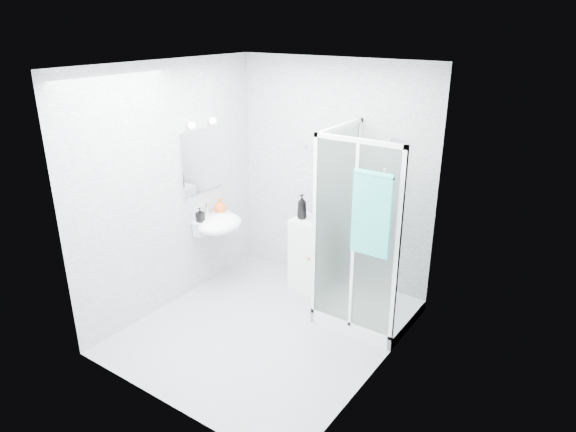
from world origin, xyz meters
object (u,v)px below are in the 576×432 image
Objects in this scene: shampoo_bottle_a at (302,206)px; shampoo_bottle_b at (318,209)px; hand_towel at (372,212)px; soap_dispenser_orange at (220,206)px; storage_cabinet at (309,254)px; shower_enclosure at (360,280)px; wall_basin at (218,224)px; soap_dispenser_black at (200,215)px.

shampoo_bottle_b is (0.17, 0.07, -0.01)m from shampoo_bottle_a.
soap_dispenser_orange is (-2.00, 0.23, -0.42)m from hand_towel.
shampoo_bottle_b reaches higher than storage_cabinet.
shower_enclosure reaches higher than hand_towel.
hand_towel is at bearing -28.58° from storage_cabinet.
soap_dispenser_black is (-0.08, -0.19, 0.15)m from wall_basin.
soap_dispenser_black reaches higher than storage_cabinet.
soap_dispenser_black is (-0.00, -0.33, -0.01)m from soap_dispenser_orange.
wall_basin is 0.65× the size of storage_cabinet.
shower_enclosure is 0.84m from storage_cabinet.
shampoo_bottle_a is (-1.15, 0.64, -0.38)m from hand_towel.
soap_dispenser_orange is at bearing 173.49° from hand_towel.
shampoo_bottle_b is at bearing 29.41° from storage_cabinet.
shampoo_bottle_a is at bearing -160.86° from storage_cabinet.
shampoo_bottle_a is 1.13m from soap_dispenser_black.
shampoo_bottle_b is at bearing 20.95° from shampoo_bottle_a.
soap_dispenser_orange is at bearing -154.33° from shampoo_bottle_a.
shampoo_bottle_a is at bearing 25.67° from soap_dispenser_orange.
storage_cabinet is (0.86, 0.58, -0.37)m from wall_basin.
shower_enclosure reaches higher than storage_cabinet.
hand_towel is 1.37m from shampoo_bottle_a.
storage_cabinet is at bearing 33.92° from wall_basin.
storage_cabinet is 0.58m from shampoo_bottle_a.
shampoo_bottle_a reaches higher than shampoo_bottle_b.
shampoo_bottle_a reaches higher than wall_basin.
soap_dispenser_black is at bearing -90.40° from soap_dispenser_orange.
soap_dispenser_black is at bearing -141.90° from shampoo_bottle_b.
hand_towel is (1.92, -0.09, 0.58)m from wall_basin.
hand_towel is at bearing -29.12° from shampoo_bottle_a.
soap_dispenser_black is at bearing -114.02° from wall_basin.
storage_cabinet is 1.32m from soap_dispenser_black.
shampoo_bottle_a is at bearing 40.82° from soap_dispenser_black.
hand_towel is 1.27m from shampoo_bottle_b.
hand_towel is 3.00× the size of shampoo_bottle_b.
shampoo_bottle_a is 1.74× the size of soap_dispenser_black.
shampoo_bottle_a is 0.18m from shampoo_bottle_b.
hand_towel is (0.26, -0.40, 0.93)m from shower_enclosure.
storage_cabinet is at bearing 15.71° from shampoo_bottle_a.
wall_basin is at bearing -146.74° from shampoo_bottle_b.
shampoo_bottle_a is at bearing 164.92° from shower_enclosure.
storage_cabinet is at bearing 24.81° from soap_dispenser_orange.
soap_dispenser_orange is at bearing 89.60° from soap_dispenser_black.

